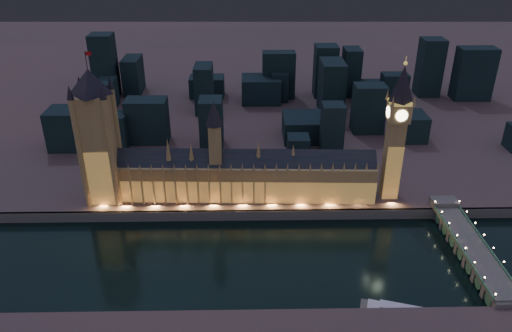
{
  "coord_description": "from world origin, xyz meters",
  "views": [
    {
      "loc": [
        -1.07,
        -272.91,
        205.99
      ],
      "look_at": [
        5.0,
        55.0,
        38.0
      ],
      "focal_mm": 35.0,
      "sensor_mm": 36.0,
      "label": 1
    }
  ],
  "objects_px": {
    "westminster_bridge": "(468,247)",
    "river_boat": "(401,311)",
    "elizabeth_tower": "(397,122)",
    "palace_of_westminster": "(241,176)",
    "victoria_tower": "(97,131)"
  },
  "relations": [
    {
      "from": "palace_of_westminster",
      "to": "river_boat",
      "type": "height_order",
      "value": "palace_of_westminster"
    },
    {
      "from": "river_boat",
      "to": "elizabeth_tower",
      "type": "bearing_deg",
      "value": 79.7
    },
    {
      "from": "palace_of_westminster",
      "to": "river_boat",
      "type": "relative_size",
      "value": 4.29
    },
    {
      "from": "elizabeth_tower",
      "to": "victoria_tower",
      "type": "bearing_deg",
      "value": -180.0
    },
    {
      "from": "palace_of_westminster",
      "to": "victoria_tower",
      "type": "bearing_deg",
      "value": 179.91
    },
    {
      "from": "elizabeth_tower",
      "to": "westminster_bridge",
      "type": "height_order",
      "value": "elizabeth_tower"
    },
    {
      "from": "palace_of_westminster",
      "to": "elizabeth_tower",
      "type": "xyz_separation_m",
      "value": [
        113.97,
        0.17,
        42.86
      ]
    },
    {
      "from": "victoria_tower",
      "to": "elizabeth_tower",
      "type": "xyz_separation_m",
      "value": [
        218.0,
        0.0,
        4.78
      ]
    },
    {
      "from": "westminster_bridge",
      "to": "river_boat",
      "type": "relative_size",
      "value": 2.4
    },
    {
      "from": "palace_of_westminster",
      "to": "westminster_bridge",
      "type": "xyz_separation_m",
      "value": [
        152.17,
        -65.2,
        -20.38
      ]
    },
    {
      "from": "westminster_bridge",
      "to": "victoria_tower",
      "type": "bearing_deg",
      "value": 165.69
    },
    {
      "from": "elizabeth_tower",
      "to": "river_boat",
      "type": "relative_size",
      "value": 2.33
    },
    {
      "from": "victoria_tower",
      "to": "westminster_bridge",
      "type": "distance_m",
      "value": 270.8
    },
    {
      "from": "westminster_bridge",
      "to": "river_boat",
      "type": "xyz_separation_m",
      "value": [
        -60.0,
        -54.55,
        -4.43
      ]
    },
    {
      "from": "palace_of_westminster",
      "to": "westminster_bridge",
      "type": "relative_size",
      "value": 1.79
    }
  ]
}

